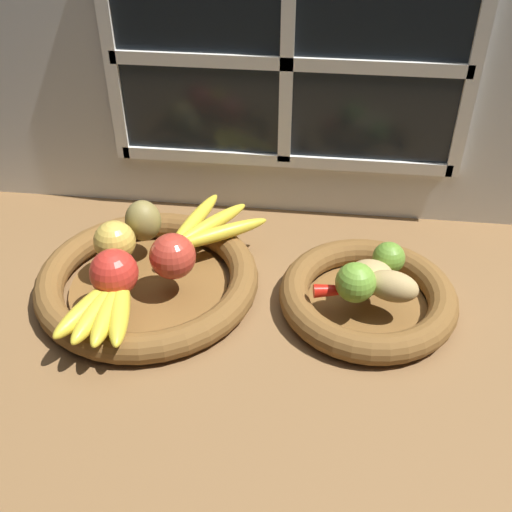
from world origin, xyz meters
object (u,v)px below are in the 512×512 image
(pear_brown, at_px, (143,221))
(potato_large, at_px, (371,274))
(apple_golden_left, at_px, (115,241))
(lime_far, at_px, (389,258))
(banana_bunch_front, at_px, (105,307))
(apple_red_front, at_px, (114,273))
(lime_near, at_px, (356,282))
(apple_red_right, at_px, (173,256))
(fruit_bowl_right, at_px, (367,296))
(banana_bunch_back, at_px, (207,227))
(potato_small, at_px, (392,286))
(chili_pepper, at_px, (356,289))
(fruit_bowl_left, at_px, (148,279))

(pear_brown, height_order, potato_large, pear_brown)
(apple_golden_left, height_order, lime_far, apple_golden_left)
(potato_large, bearing_deg, banana_bunch_front, -162.86)
(apple_red_front, height_order, lime_near, apple_red_front)
(apple_red_right, bearing_deg, apple_red_front, -146.74)
(banana_bunch_front, bearing_deg, pear_brown, 88.58)
(fruit_bowl_right, bearing_deg, banana_bunch_back, 158.73)
(apple_golden_left, height_order, lime_near, apple_golden_left)
(apple_red_right, bearing_deg, potato_small, -2.84)
(apple_red_right, bearing_deg, banana_bunch_back, 75.97)
(apple_red_right, xyz_separation_m, potato_small, (0.35, -0.02, -0.01))
(potato_small, height_order, potato_large, potato_small)
(banana_bunch_front, bearing_deg, potato_small, 11.99)
(lime_near, bearing_deg, potato_large, 56.31)
(chili_pepper, bearing_deg, potato_small, -11.91)
(apple_golden_left, xyz_separation_m, lime_far, (0.46, 0.02, -0.01))
(banana_bunch_back, xyz_separation_m, potato_small, (0.32, -0.14, 0.01))
(pear_brown, relative_size, lime_far, 1.41)
(fruit_bowl_right, distance_m, pear_brown, 0.41)
(banana_bunch_front, relative_size, potato_small, 2.10)
(potato_large, distance_m, lime_near, 0.05)
(fruit_bowl_left, relative_size, fruit_bowl_right, 1.29)
(fruit_bowl_left, height_order, banana_bunch_back, banana_bunch_back)
(pear_brown, bearing_deg, potato_large, -11.66)
(potato_small, bearing_deg, banana_bunch_front, -168.01)
(apple_red_front, bearing_deg, potato_large, 9.56)
(potato_large, bearing_deg, apple_red_right, -177.45)
(fruit_bowl_left, height_order, banana_bunch_front, banana_bunch_front)
(fruit_bowl_right, relative_size, apple_red_front, 3.82)
(fruit_bowl_right, xyz_separation_m, apple_golden_left, (-0.43, 0.02, 0.06))
(apple_red_right, height_order, banana_bunch_front, apple_red_right)
(apple_golden_left, bearing_deg, banana_bunch_front, -79.24)
(lime_near, bearing_deg, apple_red_right, 175.31)
(potato_large, relative_size, lime_far, 1.33)
(pear_brown, xyz_separation_m, potato_small, (0.43, -0.11, -0.01))
(apple_red_right, distance_m, potato_large, 0.32)
(pear_brown, xyz_separation_m, potato_large, (0.40, -0.08, -0.02))
(banana_bunch_front, height_order, lime_near, lime_near)
(fruit_bowl_right, bearing_deg, lime_near, -123.69)
(apple_golden_left, bearing_deg, potato_large, -2.44)
(apple_red_right, bearing_deg, fruit_bowl_right, 2.55)
(fruit_bowl_left, bearing_deg, pear_brown, 106.68)
(banana_bunch_back, distance_m, lime_far, 0.33)
(fruit_bowl_right, height_order, lime_near, lime_near)
(fruit_bowl_left, relative_size, apple_red_right, 4.97)
(banana_bunch_back, relative_size, potato_large, 2.75)
(pear_brown, height_order, lime_far, pear_brown)
(potato_small, relative_size, lime_near, 1.29)
(fruit_bowl_left, bearing_deg, banana_bunch_front, -103.44)
(fruit_bowl_left, relative_size, apple_golden_left, 5.33)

